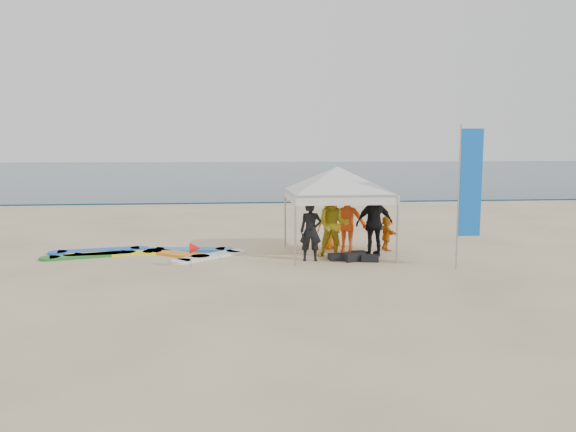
{
  "coord_description": "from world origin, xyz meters",
  "views": [
    {
      "loc": [
        -0.71,
        -12.29,
        3.04
      ],
      "look_at": [
        0.84,
        2.6,
        1.2
      ],
      "focal_mm": 35.0,
      "sensor_mm": 36.0,
      "label": 1
    }
  ],
  "objects_px": {
    "person_seated": "(387,233)",
    "person_orange_b": "(331,222)",
    "surfboard_spread": "(144,253)",
    "canopy_tent": "(338,167)",
    "feather_flag": "(469,185)",
    "person_black_a": "(311,231)",
    "person_yellow": "(333,225)",
    "marker_pennant": "(195,248)",
    "person_orange_a": "(347,220)",
    "person_black_b": "(374,224)"
  },
  "relations": [
    {
      "from": "person_orange_a",
      "to": "person_orange_b",
      "type": "height_order",
      "value": "person_orange_a"
    },
    {
      "from": "person_orange_b",
      "to": "surfboard_spread",
      "type": "xyz_separation_m",
      "value": [
        -5.46,
        -0.35,
        -0.77
      ]
    },
    {
      "from": "person_black_a",
      "to": "person_black_b",
      "type": "distance_m",
      "value": 1.9
    },
    {
      "from": "person_black_b",
      "to": "person_orange_b",
      "type": "relative_size",
      "value": 1.14
    },
    {
      "from": "person_orange_a",
      "to": "marker_pennant",
      "type": "xyz_separation_m",
      "value": [
        -4.27,
        -1.73,
        -0.45
      ]
    },
    {
      "from": "feather_flag",
      "to": "marker_pennant",
      "type": "bearing_deg",
      "value": 173.52
    },
    {
      "from": "person_orange_b",
      "to": "surfboard_spread",
      "type": "bearing_deg",
      "value": -8.45
    },
    {
      "from": "canopy_tent",
      "to": "feather_flag",
      "type": "height_order",
      "value": "feather_flag"
    },
    {
      "from": "person_orange_b",
      "to": "surfboard_spread",
      "type": "height_order",
      "value": "person_orange_b"
    },
    {
      "from": "canopy_tent",
      "to": "marker_pennant",
      "type": "distance_m",
      "value": 4.57
    },
    {
      "from": "person_orange_b",
      "to": "feather_flag",
      "type": "bearing_deg",
      "value": 121.8
    },
    {
      "from": "person_orange_a",
      "to": "surfboard_spread",
      "type": "xyz_separation_m",
      "value": [
        -5.85,
        0.2,
        -0.91
      ]
    },
    {
      "from": "person_black_b",
      "to": "marker_pennant",
      "type": "height_order",
      "value": "person_black_b"
    },
    {
      "from": "person_yellow",
      "to": "surfboard_spread",
      "type": "distance_m",
      "value": 5.46
    },
    {
      "from": "surfboard_spread",
      "to": "person_orange_b",
      "type": "bearing_deg",
      "value": 3.62
    },
    {
      "from": "person_orange_b",
      "to": "marker_pennant",
      "type": "relative_size",
      "value": 2.54
    },
    {
      "from": "person_seated",
      "to": "surfboard_spread",
      "type": "xyz_separation_m",
      "value": [
        -7.07,
        0.07,
        -0.48
      ]
    },
    {
      "from": "person_yellow",
      "to": "person_black_a",
      "type": "bearing_deg",
      "value": -137.85
    },
    {
      "from": "feather_flag",
      "to": "surfboard_spread",
      "type": "relative_size",
      "value": 0.68
    },
    {
      "from": "surfboard_spread",
      "to": "marker_pennant",
      "type": "bearing_deg",
      "value": -50.67
    },
    {
      "from": "person_black_a",
      "to": "marker_pennant",
      "type": "distance_m",
      "value": 3.1
    },
    {
      "from": "person_black_a",
      "to": "person_orange_b",
      "type": "distance_m",
      "value": 1.91
    },
    {
      "from": "surfboard_spread",
      "to": "person_yellow",
      "type": "bearing_deg",
      "value": -10.6
    },
    {
      "from": "person_seated",
      "to": "person_orange_b",
      "type": "bearing_deg",
      "value": 72.88
    },
    {
      "from": "marker_pennant",
      "to": "surfboard_spread",
      "type": "xyz_separation_m",
      "value": [
        -1.58,
        1.93,
        -0.46
      ]
    },
    {
      "from": "person_black_b",
      "to": "feather_flag",
      "type": "height_order",
      "value": "feather_flag"
    },
    {
      "from": "person_orange_b",
      "to": "marker_pennant",
      "type": "xyz_separation_m",
      "value": [
        -3.88,
        -2.28,
        -0.31
      ]
    },
    {
      "from": "person_orange_b",
      "to": "person_seated",
      "type": "bearing_deg",
      "value": 153.46
    },
    {
      "from": "person_black_b",
      "to": "canopy_tent",
      "type": "height_order",
      "value": "canopy_tent"
    },
    {
      "from": "person_orange_a",
      "to": "canopy_tent",
      "type": "distance_m",
      "value": 1.64
    },
    {
      "from": "person_yellow",
      "to": "feather_flag",
      "type": "height_order",
      "value": "feather_flag"
    },
    {
      "from": "person_seated",
      "to": "person_black_b",
      "type": "bearing_deg",
      "value": 142.6
    },
    {
      "from": "person_black_b",
      "to": "feather_flag",
      "type": "relative_size",
      "value": 0.51
    },
    {
      "from": "person_yellow",
      "to": "feather_flag",
      "type": "xyz_separation_m",
      "value": [
        3.1,
        -1.71,
        1.2
      ]
    },
    {
      "from": "person_seated",
      "to": "surfboard_spread",
      "type": "relative_size",
      "value": 0.19
    },
    {
      "from": "person_orange_a",
      "to": "surfboard_spread",
      "type": "bearing_deg",
      "value": 4.86
    },
    {
      "from": "person_black_a",
      "to": "canopy_tent",
      "type": "relative_size",
      "value": 0.42
    },
    {
      "from": "person_black_a",
      "to": "marker_pennant",
      "type": "xyz_separation_m",
      "value": [
        -3.03,
        -0.57,
        -0.31
      ]
    },
    {
      "from": "person_black_b",
      "to": "feather_flag",
      "type": "bearing_deg",
      "value": 129.38
    },
    {
      "from": "person_black_a",
      "to": "person_orange_b",
      "type": "relative_size",
      "value": 1.0
    },
    {
      "from": "feather_flag",
      "to": "person_black_b",
      "type": "bearing_deg",
      "value": 137.53
    },
    {
      "from": "person_yellow",
      "to": "person_black_b",
      "type": "height_order",
      "value": "person_black_b"
    },
    {
      "from": "person_orange_a",
      "to": "surfboard_spread",
      "type": "distance_m",
      "value": 5.92
    },
    {
      "from": "canopy_tent",
      "to": "feather_flag",
      "type": "bearing_deg",
      "value": -35.69
    },
    {
      "from": "person_orange_a",
      "to": "feather_flag",
      "type": "relative_size",
      "value": 0.52
    },
    {
      "from": "person_yellow",
      "to": "person_orange_a",
      "type": "height_order",
      "value": "person_orange_a"
    },
    {
      "from": "person_black_a",
      "to": "feather_flag",
      "type": "bearing_deg",
      "value": -15.34
    },
    {
      "from": "canopy_tent",
      "to": "surfboard_spread",
      "type": "xyz_separation_m",
      "value": [
        -5.47,
        0.6,
        -2.46
      ]
    },
    {
      "from": "canopy_tent",
      "to": "feather_flag",
      "type": "relative_size",
      "value": 1.06
    },
    {
      "from": "feather_flag",
      "to": "marker_pennant",
      "type": "distance_m",
      "value": 7.05
    }
  ]
}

